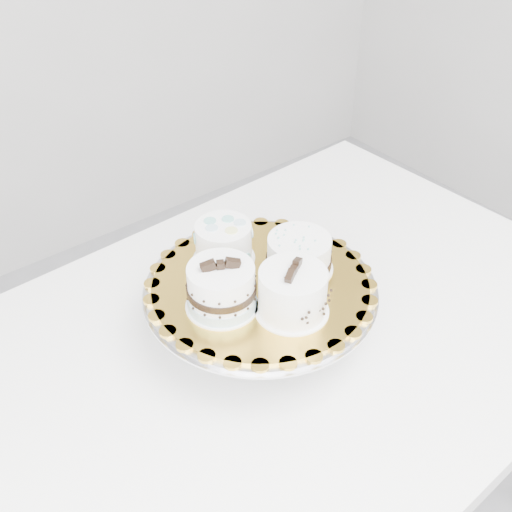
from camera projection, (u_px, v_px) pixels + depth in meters
table at (275, 360)px, 1.20m from camera, size 1.32×0.91×0.75m
cake_stand at (260, 301)px, 1.11m from camera, size 0.40×0.40×0.11m
cake_board at (260, 284)px, 1.09m from camera, size 0.44×0.44×0.01m
cake_swirl at (293, 293)px, 1.01m from camera, size 0.15×0.15×0.10m
cake_banded at (221, 289)px, 1.02m from camera, size 0.14×0.14×0.10m
cake_dots at (224, 242)px, 1.12m from camera, size 0.12×0.12×0.07m
cake_ribbon at (299, 255)px, 1.10m from camera, size 0.13×0.12×0.07m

